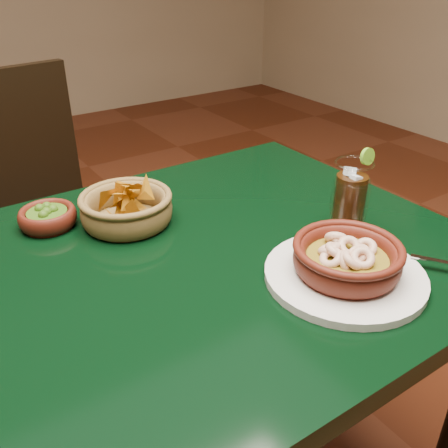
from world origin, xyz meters
TOP-DOWN VIEW (x-y plane):
  - dining_table at (0.00, 0.00)m, footprint 1.20×0.80m
  - dining_chair at (-0.03, 0.71)m, footprint 0.50×0.50m
  - shrimp_plate at (0.26, -0.20)m, footprint 0.33×0.27m
  - chip_basket at (0.04, 0.18)m, footprint 0.22×0.22m
  - guacamole_ramekin at (-0.10, 0.26)m, footprint 0.13×0.13m
  - cola_drink at (0.38, -0.10)m, footprint 0.15×0.15m

SIDE VIEW (x-z plane):
  - dining_chair at x=-0.03m, z-range 0.05..1.00m
  - dining_table at x=0.00m, z-range 0.28..1.03m
  - guacamole_ramekin at x=-0.10m, z-range 0.75..0.79m
  - shrimp_plate at x=0.26m, z-range 0.74..0.82m
  - chip_basket at x=0.04m, z-range 0.72..0.85m
  - cola_drink at x=0.38m, z-range 0.74..0.91m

